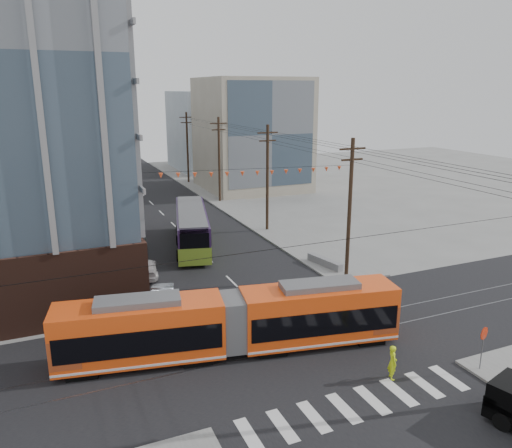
# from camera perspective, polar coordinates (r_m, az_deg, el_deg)

# --- Properties ---
(ground) EXTENTS (160.00, 160.00, 0.00)m
(ground) POSITION_cam_1_polar(r_m,az_deg,el_deg) (27.71, 7.91, -16.44)
(ground) COLOR slate
(bg_bldg_nw_near) EXTENTS (18.00, 16.00, 18.00)m
(bg_bldg_nw_near) POSITION_cam_1_polar(r_m,az_deg,el_deg) (72.32, -27.12, 9.25)
(bg_bldg_nw_near) COLOR #8C99A5
(bg_bldg_nw_near) RESTS_ON ground
(bg_bldg_ne_near) EXTENTS (14.00, 14.00, 16.00)m
(bg_bldg_ne_near) POSITION_cam_1_polar(r_m,az_deg,el_deg) (74.03, -0.51, 10.22)
(bg_bldg_ne_near) COLOR gray
(bg_bldg_ne_near) RESTS_ON ground
(bg_bldg_nw_far) EXTENTS (16.00, 18.00, 20.00)m
(bg_bldg_nw_far) POSITION_cam_1_polar(r_m,az_deg,el_deg) (92.10, -24.65, 11.10)
(bg_bldg_nw_far) COLOR gray
(bg_bldg_nw_far) RESTS_ON ground
(bg_bldg_ne_far) EXTENTS (16.00, 16.00, 14.00)m
(bg_bldg_ne_far) POSITION_cam_1_polar(r_m,az_deg,el_deg) (93.45, -4.20, 10.61)
(bg_bldg_ne_far) COLOR #8C99A5
(bg_bldg_ne_far) RESTS_ON ground
(utility_pole_far) EXTENTS (0.30, 0.30, 11.00)m
(utility_pole_far) POSITION_cam_1_polar(r_m,az_deg,el_deg) (79.36, -7.84, 8.60)
(utility_pole_far) COLOR black
(utility_pole_far) RESTS_ON ground
(streetcar) EXTENTS (19.26, 6.11, 3.68)m
(streetcar) POSITION_cam_1_polar(r_m,az_deg,el_deg) (28.40, -2.70, -11.22)
(streetcar) COLOR #F44A12
(streetcar) RESTS_ON ground
(city_bus) EXTENTS (5.82, 13.12, 3.63)m
(city_bus) POSITION_cam_1_polar(r_m,az_deg,el_deg) (47.29, -7.34, -0.43)
(city_bus) COLOR #321C48
(city_bus) RESTS_ON ground
(parked_car_silver) EXTENTS (2.53, 4.53, 1.41)m
(parked_car_silver) POSITION_cam_1_polar(r_m,az_deg,el_deg) (35.28, -10.60, -8.02)
(parked_car_silver) COLOR gray
(parked_car_silver) RESTS_ON ground
(parked_car_white) EXTENTS (2.44, 4.71, 1.31)m
(parked_car_white) POSITION_cam_1_polar(r_m,az_deg,el_deg) (40.81, -12.56, -4.96)
(parked_car_white) COLOR #BCB7B8
(parked_car_white) RESTS_ON ground
(parked_car_grey) EXTENTS (3.19, 5.28, 1.37)m
(parked_car_grey) POSITION_cam_1_polar(r_m,az_deg,el_deg) (46.88, -13.81, -2.33)
(parked_car_grey) COLOR slate
(parked_car_grey) RESTS_ON ground
(pedestrian) EXTENTS (0.64, 0.79, 1.87)m
(pedestrian) POSITION_cam_1_polar(r_m,az_deg,el_deg) (27.40, 15.33, -15.00)
(pedestrian) COLOR #C6E415
(pedestrian) RESTS_ON ground
(stop_sign) EXTENTS (0.90, 0.90, 2.39)m
(stop_sign) POSITION_cam_1_polar(r_m,az_deg,el_deg) (29.45, 24.41, -13.06)
(stop_sign) COLOR red
(stop_sign) RESTS_ON ground
(jersey_barrier) EXTENTS (1.59, 3.91, 0.76)m
(jersey_barrier) POSITION_cam_1_polar(r_m,az_deg,el_deg) (42.25, 7.87, -4.41)
(jersey_barrier) COLOR slate
(jersey_barrier) RESTS_ON ground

